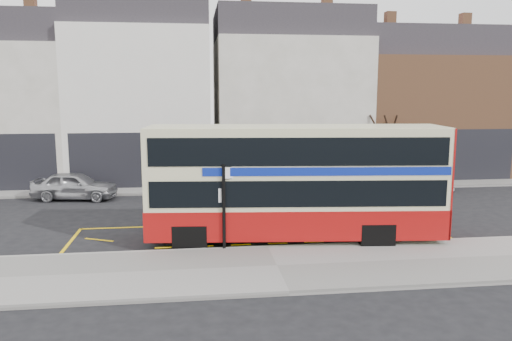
{
  "coord_description": "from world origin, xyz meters",
  "views": [
    {
      "loc": [
        -2.46,
        -16.75,
        5.43
      ],
      "look_at": [
        -0.11,
        2.0,
        2.42
      ],
      "focal_mm": 35.0,
      "sensor_mm": 36.0,
      "label": 1
    }
  ],
  "objects": [
    {
      "name": "road_markings",
      "position": [
        0.0,
        1.6,
        0.01
      ],
      "size": [
        14.0,
        3.4,
        0.01
      ],
      "primitive_type": null,
      "color": "yellow",
      "rests_on": "ground"
    },
    {
      "name": "far_pavement",
      "position": [
        0.0,
        11.0,
        0.07
      ],
      "size": [
        50.0,
        3.0,
        0.15
      ],
      "primitive_type": "cube",
      "color": "gray",
      "rests_on": "ground"
    },
    {
      "name": "car_silver",
      "position": [
        -8.48,
        8.96,
        0.71
      ],
      "size": [
        4.37,
        2.27,
        1.42
      ],
      "primitive_type": "imported",
      "rotation": [
        0.0,
        0.0,
        1.42
      ],
      "color": "#A6A6AB",
      "rests_on": "ground"
    },
    {
      "name": "terrace_left",
      "position": [
        -5.5,
        14.99,
        5.32
      ],
      "size": [
        8.0,
        8.01,
        11.8
      ],
      "color": "silver",
      "rests_on": "ground"
    },
    {
      "name": "car_grey",
      "position": [
        -2.12,
        8.96,
        0.63
      ],
      "size": [
        4.03,
        2.04,
        1.27
      ],
      "primitive_type": "imported",
      "rotation": [
        0.0,
        0.0,
        1.38
      ],
      "color": "#414549",
      "rests_on": "ground"
    },
    {
      "name": "terrace_far_left",
      "position": [
        -13.5,
        14.99,
        4.82
      ],
      "size": [
        8.0,
        8.01,
        10.8
      ],
      "color": "beige",
      "rests_on": "ground"
    },
    {
      "name": "terrace_green_shop",
      "position": [
        3.5,
        14.99,
        5.07
      ],
      "size": [
        9.0,
        8.01,
        11.3
      ],
      "color": "beige",
      "rests_on": "ground"
    },
    {
      "name": "street_tree_right",
      "position": [
        8.44,
        11.15,
        3.57
      ],
      "size": [
        2.43,
        2.43,
        5.24
      ],
      "color": "black",
      "rests_on": "ground"
    },
    {
      "name": "bus_stop_post",
      "position": [
        -1.44,
        -0.38,
        1.89
      ],
      "size": [
        0.72,
        0.15,
        2.88
      ],
      "rotation": [
        0.0,
        0.0,
        0.14
      ],
      "color": "black",
      "rests_on": "pavement"
    },
    {
      "name": "kerb",
      "position": [
        0.0,
        -0.38,
        0.07
      ],
      "size": [
        40.0,
        0.15,
        0.15
      ],
      "primitive_type": "cube",
      "color": "gray",
      "rests_on": "ground"
    },
    {
      "name": "car_white",
      "position": [
        9.02,
        8.7,
        0.76
      ],
      "size": [
        5.47,
        2.81,
        1.52
      ],
      "primitive_type": "imported",
      "rotation": [
        0.0,
        0.0,
        1.71
      ],
      "color": "silver",
      "rests_on": "ground"
    },
    {
      "name": "terrace_right",
      "position": [
        12.5,
        14.99,
        4.57
      ],
      "size": [
        9.0,
        8.01,
        10.3
      ],
      "color": "#955E3B",
      "rests_on": "ground"
    },
    {
      "name": "ground",
      "position": [
        0.0,
        0.0,
        0.0
      ],
      "size": [
        120.0,
        120.0,
        0.0
      ],
      "primitive_type": "plane",
      "color": "black",
      "rests_on": "ground"
    },
    {
      "name": "double_decker_bus",
      "position": [
        1.18,
        0.6,
        2.21
      ],
      "size": [
        10.72,
        3.42,
        4.21
      ],
      "rotation": [
        0.0,
        0.0,
        -0.1
      ],
      "color": "beige",
      "rests_on": "ground"
    },
    {
      "name": "pavement",
      "position": [
        0.0,
        -2.3,
        0.07
      ],
      "size": [
        40.0,
        4.0,
        0.15
      ],
      "primitive_type": "cube",
      "color": "gray",
      "rests_on": "ground"
    }
  ]
}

